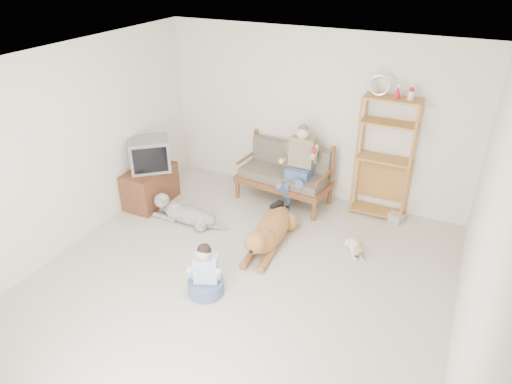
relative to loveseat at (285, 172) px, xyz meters
The scene contains 16 objects.
floor 2.43m from the loveseat, 82.53° to the right, with size 5.50×5.50×0.00m, color silver.
ceiling 3.25m from the loveseat, 82.53° to the right, with size 5.50×5.50×0.00m, color silver.
wall_back 1.00m from the loveseat, 51.35° to the left, with size 5.00×5.00×0.00m, color silver.
wall_left 3.34m from the loveseat, 132.83° to the right, with size 5.50×5.50×0.00m, color silver.
wall_right 3.77m from the loveseat, 40.06° to the right, with size 5.50×5.50×0.00m, color silver.
loveseat is the anchor object (origin of this frame).
man 0.37m from the loveseat, 41.32° to the right, with size 0.51×0.73×1.19m.
etagere 1.58m from the loveseat, ahead, with size 0.83×0.37×2.19m.
book_stack 1.87m from the loveseat, ahead, with size 0.21×0.15×0.13m, color beige.
tv_stand 2.20m from the loveseat, 150.99° to the right, with size 0.50×0.90×0.60m.
crt_tv 2.18m from the loveseat, 151.51° to the right, with size 0.78×0.76×0.51m.
wall_outlet 1.03m from the loveseat, 158.41° to the left, with size 0.12×0.02×0.08m, color silver.
golden_retriever 1.41m from the loveseat, 76.81° to the right, with size 0.49×1.69×0.51m.
shaggy_dog 1.77m from the loveseat, 130.24° to the right, with size 1.31×0.31×0.39m.
terrier 1.82m from the loveseat, 34.32° to the right, with size 0.35×0.50×0.21m.
child 2.58m from the loveseat, 89.24° to the right, with size 0.44×0.44×0.70m.
Camera 1 is at (2.14, -3.84, 3.76)m, focal length 32.00 mm.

